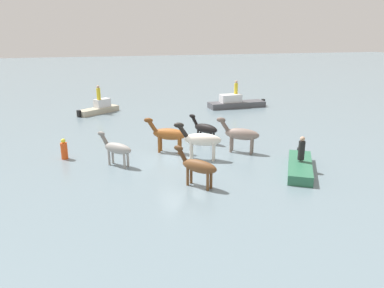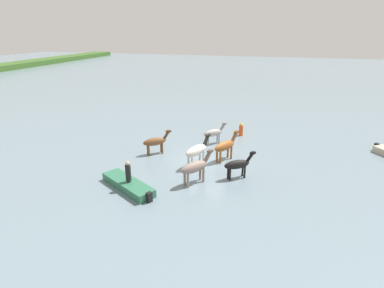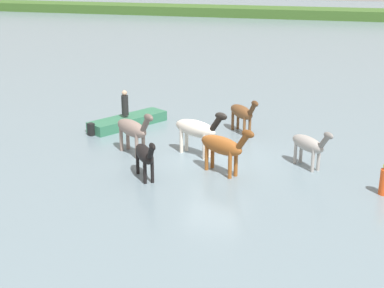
{
  "view_description": "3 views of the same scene",
  "coord_description": "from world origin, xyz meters",
  "px_view_note": "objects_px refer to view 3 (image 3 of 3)",
  "views": [
    {
      "loc": [
        4.67,
        18.52,
        6.66
      ],
      "look_at": [
        -0.48,
        0.03,
        0.82
      ],
      "focal_mm": 34.78,
      "sensor_mm": 36.0,
      "label": 1
    },
    {
      "loc": [
        -19.39,
        -4.58,
        8.77
      ],
      "look_at": [
        -0.01,
        0.92,
        1.18
      ],
      "focal_mm": 28.76,
      "sensor_mm": 36.0,
      "label": 2
    },
    {
      "loc": [
        4.54,
        -19.95,
        7.61
      ],
      "look_at": [
        -0.76,
        -0.89,
        0.88
      ],
      "focal_mm": 51.52,
      "sensor_mm": 36.0,
      "label": 3
    }
  ],
  "objects_px": {
    "horse_mid_herd": "(242,112)",
    "horse_gray_outer": "(133,129)",
    "horse_rear_stallion": "(223,146)",
    "horse_dark_mare": "(197,129)",
    "person_helmsman_aft": "(125,104)",
    "horse_lead": "(145,155)",
    "boat_motor_center": "(127,123)",
    "horse_dun_straggler": "(309,144)"
  },
  "relations": [
    {
      "from": "horse_gray_outer",
      "to": "boat_motor_center",
      "type": "bearing_deg",
      "value": 151.84
    },
    {
      "from": "horse_mid_herd",
      "to": "horse_rear_stallion",
      "type": "bearing_deg",
      "value": -38.44
    },
    {
      "from": "person_helmsman_aft",
      "to": "horse_dun_straggler",
      "type": "bearing_deg",
      "value": -19.84
    },
    {
      "from": "horse_mid_herd",
      "to": "person_helmsman_aft",
      "type": "height_order",
      "value": "person_helmsman_aft"
    },
    {
      "from": "horse_dark_mare",
      "to": "horse_gray_outer",
      "type": "relative_size",
      "value": 1.11
    },
    {
      "from": "horse_dun_straggler",
      "to": "horse_gray_outer",
      "type": "xyz_separation_m",
      "value": [
        -6.94,
        -0.36,
        0.14
      ]
    },
    {
      "from": "horse_rear_stallion",
      "to": "horse_mid_herd",
      "type": "bearing_deg",
      "value": 123.06
    },
    {
      "from": "horse_rear_stallion",
      "to": "horse_gray_outer",
      "type": "relative_size",
      "value": 1.05
    },
    {
      "from": "horse_gray_outer",
      "to": "horse_dark_mare",
      "type": "bearing_deg",
      "value": 49.23
    },
    {
      "from": "horse_dun_straggler",
      "to": "horse_mid_herd",
      "type": "distance_m",
      "value": 4.9
    },
    {
      "from": "horse_dark_mare",
      "to": "person_helmsman_aft",
      "type": "xyz_separation_m",
      "value": [
        -4.28,
        2.92,
        0.01
      ]
    },
    {
      "from": "person_helmsman_aft",
      "to": "horse_dark_mare",
      "type": "bearing_deg",
      "value": -34.32
    },
    {
      "from": "horse_mid_herd",
      "to": "person_helmsman_aft",
      "type": "xyz_separation_m",
      "value": [
        -5.47,
        -0.54,
        0.16
      ]
    },
    {
      "from": "horse_dark_mare",
      "to": "horse_lead",
      "type": "distance_m",
      "value": 3.14
    },
    {
      "from": "horse_dark_mare",
      "to": "horse_gray_outer",
      "type": "xyz_separation_m",
      "value": [
        -2.52,
        -0.58,
        -0.03
      ]
    },
    {
      "from": "horse_rear_stallion",
      "to": "person_helmsman_aft",
      "type": "xyz_separation_m",
      "value": [
        -5.71,
        4.6,
        0.04
      ]
    },
    {
      "from": "horse_dark_mare",
      "to": "horse_dun_straggler",
      "type": "bearing_deg",
      "value": 21.98
    },
    {
      "from": "horse_mid_herd",
      "to": "horse_gray_outer",
      "type": "height_order",
      "value": "horse_gray_outer"
    },
    {
      "from": "boat_motor_center",
      "to": "person_helmsman_aft",
      "type": "xyz_separation_m",
      "value": [
        -0.06,
        -0.08,
        0.96
      ]
    },
    {
      "from": "horse_rear_stallion",
      "to": "boat_motor_center",
      "type": "xyz_separation_m",
      "value": [
        -5.66,
        4.68,
        -0.92
      ]
    },
    {
      "from": "horse_dun_straggler",
      "to": "horse_lead",
      "type": "distance_m",
      "value": 6.19
    },
    {
      "from": "horse_lead",
      "to": "person_helmsman_aft",
      "type": "relative_size",
      "value": 1.64
    },
    {
      "from": "horse_rear_stallion",
      "to": "horse_gray_outer",
      "type": "height_order",
      "value": "same"
    },
    {
      "from": "horse_gray_outer",
      "to": "boat_motor_center",
      "type": "distance_m",
      "value": 4.07
    },
    {
      "from": "horse_dun_straggler",
      "to": "horse_mid_herd",
      "type": "height_order",
      "value": "horse_mid_herd"
    },
    {
      "from": "horse_gray_outer",
      "to": "person_helmsman_aft",
      "type": "height_order",
      "value": "horse_gray_outer"
    },
    {
      "from": "horse_dark_mare",
      "to": "horse_rear_stallion",
      "type": "xyz_separation_m",
      "value": [
        1.43,
        -1.67,
        -0.03
      ]
    },
    {
      "from": "horse_dun_straggler",
      "to": "horse_gray_outer",
      "type": "height_order",
      "value": "horse_gray_outer"
    },
    {
      "from": "horse_lead",
      "to": "boat_motor_center",
      "type": "distance_m",
      "value": 6.72
    },
    {
      "from": "horse_lead",
      "to": "person_helmsman_aft",
      "type": "height_order",
      "value": "person_helmsman_aft"
    },
    {
      "from": "horse_dark_mare",
      "to": "horse_mid_herd",
      "type": "bearing_deg",
      "value": 95.83
    },
    {
      "from": "horse_gray_outer",
      "to": "boat_motor_center",
      "type": "xyz_separation_m",
      "value": [
        -1.71,
        3.58,
        -0.92
      ]
    },
    {
      "from": "horse_dark_mare",
      "to": "person_helmsman_aft",
      "type": "bearing_deg",
      "value": 170.48
    },
    {
      "from": "horse_lead",
      "to": "person_helmsman_aft",
      "type": "bearing_deg",
      "value": 172.93
    },
    {
      "from": "horse_mid_herd",
      "to": "horse_rear_stallion",
      "type": "relative_size",
      "value": 0.81
    },
    {
      "from": "horse_lead",
      "to": "horse_mid_herd",
      "type": "relative_size",
      "value": 1.02
    },
    {
      "from": "person_helmsman_aft",
      "to": "horse_mid_herd",
      "type": "bearing_deg",
      "value": 5.61
    },
    {
      "from": "horse_dun_straggler",
      "to": "horse_dark_mare",
      "type": "distance_m",
      "value": 4.43
    },
    {
      "from": "horse_mid_herd",
      "to": "horse_gray_outer",
      "type": "relative_size",
      "value": 0.85
    },
    {
      "from": "horse_rear_stallion",
      "to": "boat_motor_center",
      "type": "bearing_deg",
      "value": 170.75
    },
    {
      "from": "horse_dun_straggler",
      "to": "horse_lead",
      "type": "xyz_separation_m",
      "value": [
        -5.56,
        -2.7,
        -0.01
      ]
    },
    {
      "from": "boat_motor_center",
      "to": "horse_dark_mare",
      "type": "bearing_deg",
      "value": -95.05
    }
  ]
}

